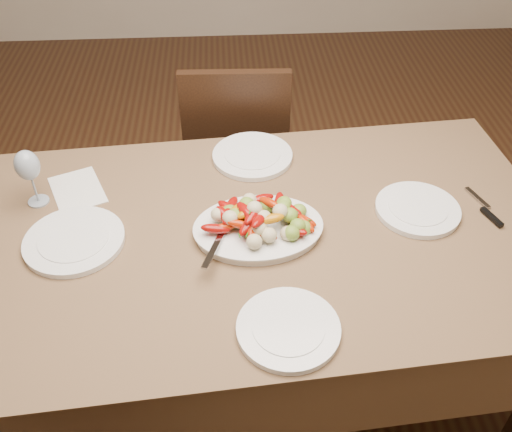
{
  "coord_description": "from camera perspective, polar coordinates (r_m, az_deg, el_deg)",
  "views": [
    {
      "loc": [
        0.12,
        -1.39,
        1.92
      ],
      "look_at": [
        0.2,
        -0.14,
        0.82
      ],
      "focal_mm": 40.0,
      "sensor_mm": 36.0,
      "label": 1
    }
  ],
  "objects": [
    {
      "name": "menu_card",
      "position": [
        1.95,
        -17.44,
        2.51
      ],
      "size": [
        0.22,
        0.25,
        0.0
      ],
      "primitive_type": "cube",
      "rotation": [
        0.0,
        0.0,
        0.4
      ],
      "color": "silver",
      "rests_on": "dining_table"
    },
    {
      "name": "table_knife",
      "position": [
        1.92,
        21.92,
        0.67
      ],
      "size": [
        0.08,
        0.19,
        0.01
      ],
      "primitive_type": null,
      "rotation": [
        0.0,
        0.0,
        0.33
      ],
      "color": "#9EA0A8",
      "rests_on": "dining_table"
    },
    {
      "name": "floor",
      "position": [
        2.37,
        -5.19,
        -12.96
      ],
      "size": [
        6.0,
        6.0,
        0.0
      ],
      "primitive_type": "plane",
      "color": "#392111",
      "rests_on": "ground"
    },
    {
      "name": "dining_table",
      "position": [
        1.99,
        0.0,
        -9.61
      ],
      "size": [
        1.91,
        1.17,
        0.76
      ],
      "primitive_type": "cube",
      "rotation": [
        0.0,
        0.0,
        0.07
      ],
      "color": "brown",
      "rests_on": "ground"
    },
    {
      "name": "serving_spoon",
      "position": [
        1.64,
        -1.84,
        -1.54
      ],
      "size": [
        0.28,
        0.14,
        0.03
      ],
      "primitive_type": null,
      "rotation": [
        0.0,
        0.0,
        -0.31
      ],
      "color": "#9EA0A8",
      "rests_on": "serving_platter"
    },
    {
      "name": "plate_far",
      "position": [
        2.0,
        -0.36,
        6.02
      ],
      "size": [
        0.28,
        0.28,
        0.02
      ],
      "primitive_type": "cylinder",
      "color": "white",
      "rests_on": "dining_table"
    },
    {
      "name": "wine_glass",
      "position": [
        1.88,
        -21.61,
        3.72
      ],
      "size": [
        0.08,
        0.08,
        0.2
      ],
      "primitive_type": null,
      "color": "#8C99A5",
      "rests_on": "dining_table"
    },
    {
      "name": "plate_near",
      "position": [
        1.45,
        3.25,
        -11.22
      ],
      "size": [
        0.26,
        0.26,
        0.02
      ],
      "primitive_type": "cylinder",
      "color": "white",
      "rests_on": "dining_table"
    },
    {
      "name": "plate_left",
      "position": [
        1.75,
        -17.71,
        -2.37
      ],
      "size": [
        0.29,
        0.29,
        0.02
      ],
      "primitive_type": "cylinder",
      "color": "white",
      "rests_on": "dining_table"
    },
    {
      "name": "roasted_vegetables",
      "position": [
        1.66,
        0.23,
        0.05
      ],
      "size": [
        0.32,
        0.23,
        0.09
      ],
      "primitive_type": null,
      "rotation": [
        0.0,
        0.0,
        0.07
      ],
      "color": "#7E0805",
      "rests_on": "serving_platter"
    },
    {
      "name": "serving_platter",
      "position": [
        1.7,
        0.22,
        -1.4
      ],
      "size": [
        0.39,
        0.3,
        0.02
      ],
      "primitive_type": "ellipsoid",
      "rotation": [
        0.0,
        0.0,
        0.07
      ],
      "color": "white",
      "rests_on": "dining_table"
    },
    {
      "name": "chair_far",
      "position": [
        2.54,
        -1.91,
        6.63
      ],
      "size": [
        0.43,
        0.43,
        0.95
      ],
      "primitive_type": null,
      "rotation": [
        0.0,
        0.0,
        3.11
      ],
      "color": "black",
      "rests_on": "ground"
    },
    {
      "name": "plate_right",
      "position": [
        1.84,
        15.85,
        0.64
      ],
      "size": [
        0.26,
        0.26,
        0.02
      ],
      "primitive_type": "cylinder",
      "color": "white",
      "rests_on": "dining_table"
    }
  ]
}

